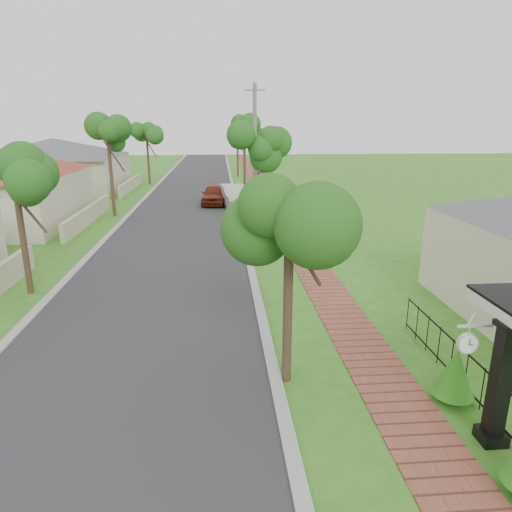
{
  "coord_description": "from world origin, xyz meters",
  "views": [
    {
      "loc": [
        -0.58,
        -8.09,
        5.96
      ],
      "look_at": [
        0.62,
        6.98,
        1.5
      ],
      "focal_mm": 32.0,
      "sensor_mm": 36.0,
      "label": 1
    }
  ],
  "objects_px": {
    "parked_car_white": "(233,196)",
    "utility_pole": "(255,154)",
    "parked_car_red": "(214,194)",
    "porch_post": "(499,391)",
    "near_tree": "(290,215)",
    "station_clock": "(468,342)"
  },
  "relations": [
    {
      "from": "parked_car_white",
      "to": "near_tree",
      "type": "xyz_separation_m",
      "value": [
        0.51,
        -23.59,
        3.25
      ]
    },
    {
      "from": "porch_post",
      "to": "utility_pole",
      "type": "xyz_separation_m",
      "value": [
        -3.01,
        20.55,
        2.99
      ]
    },
    {
      "from": "utility_pole",
      "to": "station_clock",
      "type": "relative_size",
      "value": 11.67
    },
    {
      "from": "near_tree",
      "to": "utility_pole",
      "type": "relative_size",
      "value": 0.63
    },
    {
      "from": "utility_pole",
      "to": "station_clock",
      "type": "bearing_deg",
      "value": -82.88
    },
    {
      "from": "parked_car_red",
      "to": "parked_car_white",
      "type": "xyz_separation_m",
      "value": [
        1.4,
        -1.02,
        0.04
      ]
    },
    {
      "from": "parked_car_red",
      "to": "parked_car_white",
      "type": "bearing_deg",
      "value": -31.59
    },
    {
      "from": "parked_car_red",
      "to": "parked_car_white",
      "type": "relative_size",
      "value": 0.92
    },
    {
      "from": "porch_post",
      "to": "utility_pole",
      "type": "height_order",
      "value": "utility_pole"
    },
    {
      "from": "parked_car_red",
      "to": "utility_pole",
      "type": "bearing_deg",
      "value": -64.42
    },
    {
      "from": "porch_post",
      "to": "parked_car_red",
      "type": "height_order",
      "value": "porch_post"
    },
    {
      "from": "parked_car_white",
      "to": "utility_pole",
      "type": "distance_m",
      "value": 6.57
    },
    {
      "from": "parked_car_white",
      "to": "utility_pole",
      "type": "height_order",
      "value": "utility_pole"
    },
    {
      "from": "parked_car_red",
      "to": "utility_pole",
      "type": "relative_size",
      "value": 0.53
    },
    {
      "from": "parked_car_white",
      "to": "near_tree",
      "type": "height_order",
      "value": "near_tree"
    },
    {
      "from": "parked_car_white",
      "to": "station_clock",
      "type": "bearing_deg",
      "value": -93.01
    },
    {
      "from": "porch_post",
      "to": "near_tree",
      "type": "bearing_deg",
      "value": 145.5
    },
    {
      "from": "utility_pole",
      "to": "near_tree",
      "type": "bearing_deg",
      "value": -91.99
    },
    {
      "from": "parked_car_red",
      "to": "near_tree",
      "type": "distance_m",
      "value": 24.9
    },
    {
      "from": "porch_post",
      "to": "station_clock",
      "type": "height_order",
      "value": "porch_post"
    },
    {
      "from": "parked_car_red",
      "to": "near_tree",
      "type": "relative_size",
      "value": 0.85
    },
    {
      "from": "parked_car_white",
      "to": "utility_pole",
      "type": "relative_size",
      "value": 0.58
    }
  ]
}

